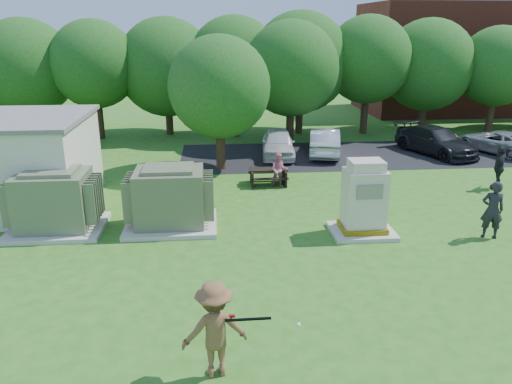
{
  "coord_description": "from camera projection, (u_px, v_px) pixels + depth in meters",
  "views": [
    {
      "loc": [
        -1.3,
        -11.17,
        6.39
      ],
      "look_at": [
        0.0,
        4.0,
        1.3
      ],
      "focal_mm": 35.0,
      "sensor_mm": 36.0,
      "label": 1
    }
  ],
  "objects": [
    {
      "name": "person_at_picnic",
      "position": [
        279.0,
        170.0,
        20.55
      ],
      "size": [
        0.75,
        0.61,
        1.46
      ],
      "primitive_type": "imported",
      "rotation": [
        0.0,
        0.0,
        -0.08
      ],
      "color": "#D4708C",
      "rests_on": "ground"
    },
    {
      "name": "picnic_table",
      "position": [
        268.0,
        175.0,
        20.99
      ],
      "size": [
        1.6,
        1.2,
        0.68
      ],
      "color": "black",
      "rests_on": "ground"
    },
    {
      "name": "person_by_generator",
      "position": [
        492.0,
        210.0,
        15.55
      ],
      "size": [
        0.77,
        0.61,
        1.86
      ],
      "primitive_type": "imported",
      "rotation": [
        0.0,
        0.0,
        2.87
      ],
      "color": "black",
      "rests_on": "ground"
    },
    {
      "name": "car_dark",
      "position": [
        436.0,
        141.0,
        25.9
      ],
      "size": [
        3.57,
        5.21,
        1.4
      ],
      "primitive_type": "imported",
      "rotation": [
        0.0,
        0.0,
        0.37
      ],
      "color": "black",
      "rests_on": "ground"
    },
    {
      "name": "transformer_left",
      "position": [
        54.0,
        202.0,
        16.1
      ],
      "size": [
        3.0,
        2.4,
        2.07
      ],
      "color": "beige",
      "rests_on": "ground"
    },
    {
      "name": "transformer_right",
      "position": [
        170.0,
        199.0,
        16.4
      ],
      "size": [
        3.0,
        2.4,
        2.07
      ],
      "color": "beige",
      "rests_on": "ground"
    },
    {
      "name": "batter",
      "position": [
        215.0,
        329.0,
        9.35
      ],
      "size": [
        1.37,
        0.94,
        1.95
      ],
      "primitive_type": "imported",
      "rotation": [
        0.0,
        0.0,
        3.32
      ],
      "color": "brown",
      "rests_on": "ground"
    },
    {
      "name": "tree_row",
      "position": [
        265.0,
        66.0,
        28.99
      ],
      "size": [
        41.3,
        13.3,
        7.3
      ],
      "color": "#47301E",
      "rests_on": "ground"
    },
    {
      "name": "batting_equipment",
      "position": [
        253.0,
        320.0,
        9.17
      ],
      "size": [
        1.43,
        0.25,
        0.22
      ],
      "color": "black",
      "rests_on": "ground"
    },
    {
      "name": "car_silver_b",
      "position": [
        497.0,
        141.0,
        26.29
      ],
      "size": [
        3.46,
        4.61,
        1.16
      ],
      "primitive_type": "imported",
      "rotation": [
        0.0,
        0.0,
        3.56
      ],
      "color": "#B4B4B9",
      "rests_on": "ground"
    },
    {
      "name": "car_white",
      "position": [
        278.0,
        143.0,
        25.42
      ],
      "size": [
        1.99,
        4.14,
        1.36
      ],
      "primitive_type": "imported",
      "rotation": [
        0.0,
        0.0,
        -0.1
      ],
      "color": "silver",
      "rests_on": "ground"
    },
    {
      "name": "ground",
      "position": [
        269.0,
        290.0,
        12.68
      ],
      "size": [
        120.0,
        120.0,
        0.0
      ],
      "primitive_type": "plane",
      "color": "#2D6619",
      "rests_on": "ground"
    },
    {
      "name": "car_silver_a",
      "position": [
        325.0,
        142.0,
        25.73
      ],
      "size": [
        2.31,
        4.43,
        1.39
      ],
      "primitive_type": "imported",
      "rotation": [
        0.0,
        0.0,
        2.93
      ],
      "color": "#ADADB2",
      "rests_on": "ground"
    },
    {
      "name": "generator_cabinet",
      "position": [
        364.0,
        202.0,
        15.83
      ],
      "size": [
        2.0,
        1.64,
        2.44
      ],
      "color": "beige",
      "rests_on": "ground"
    },
    {
      "name": "parking_strip",
      "position": [
        374.0,
        154.0,
        26.01
      ],
      "size": [
        20.0,
        6.0,
        0.01
      ],
      "primitive_type": "cube",
      "color": "#232326",
      "rests_on": "ground"
    },
    {
      "name": "person_walking_right",
      "position": [
        499.0,
        168.0,
        20.33
      ],
      "size": [
        0.82,
        1.13,
        1.77
      ],
      "primitive_type": "imported",
      "rotation": [
        0.0,
        0.0,
        4.29
      ],
      "color": "black",
      "rests_on": "ground"
    },
    {
      "name": "brick_building",
      "position": [
        463.0,
        58.0,
        38.39
      ],
      "size": [
        15.0,
        8.0,
        8.0
      ],
      "primitive_type": "cube",
      "color": "maroon",
      "rests_on": "ground"
    }
  ]
}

